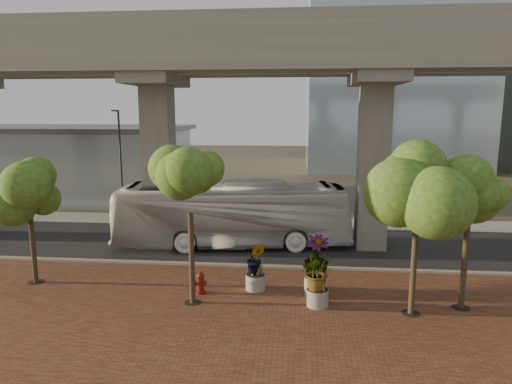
# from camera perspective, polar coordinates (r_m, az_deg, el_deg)

# --- Properties ---
(ground) EXTENTS (160.00, 160.00, 0.00)m
(ground) POSITION_cam_1_polar(r_m,az_deg,el_deg) (24.60, 0.57, -7.93)
(ground) COLOR #3C372B
(ground) RESTS_ON ground
(brick_plaza) EXTENTS (70.00, 13.00, 0.06)m
(brick_plaza) POSITION_cam_1_polar(r_m,az_deg,el_deg) (17.19, -1.81, -16.03)
(brick_plaza) COLOR brown
(brick_plaza) RESTS_ON ground
(asphalt_road) EXTENTS (90.00, 8.00, 0.04)m
(asphalt_road) POSITION_cam_1_polar(r_m,az_deg,el_deg) (26.50, 0.94, -6.56)
(asphalt_road) COLOR black
(asphalt_road) RESTS_ON ground
(curb_strip) EXTENTS (70.00, 0.25, 0.16)m
(curb_strip) POSITION_cam_1_polar(r_m,az_deg,el_deg) (22.68, 0.13, -9.29)
(curb_strip) COLOR #9C9B92
(curb_strip) RESTS_ON ground
(far_sidewalk) EXTENTS (90.00, 3.00, 0.06)m
(far_sidewalk) POSITION_cam_1_polar(r_m,az_deg,el_deg) (31.79, 1.72, -3.73)
(far_sidewalk) COLOR #9C9B92
(far_sidewalk) RESTS_ON ground
(transit_viaduct) EXTENTS (72.00, 5.60, 12.40)m
(transit_viaduct) POSITION_cam_1_polar(r_m,az_deg,el_deg) (25.40, 0.99, 9.35)
(transit_viaduct) COLOR gray
(transit_viaduct) RESTS_ON ground
(station_pavilion) EXTENTS (23.00, 13.00, 6.30)m
(station_pavilion) POSITION_cam_1_polar(r_m,az_deg,el_deg) (45.26, -23.69, 3.64)
(station_pavilion) COLOR #A1B2B8
(station_pavilion) RESTS_ON ground
(transit_bus) EXTENTS (13.40, 4.64, 3.66)m
(transit_bus) POSITION_cam_1_polar(r_m,az_deg,el_deg) (25.83, -2.97, -2.86)
(transit_bus) COLOR silver
(transit_bus) RESTS_ON ground
(fire_hydrant) EXTENTS (0.48, 0.43, 0.96)m
(fire_hydrant) POSITION_cam_1_polar(r_m,az_deg,el_deg) (19.58, -6.94, -11.19)
(fire_hydrant) COLOR maroon
(fire_hydrant) RESTS_ON ground
(planter_front) EXTENTS (1.91, 1.91, 2.10)m
(planter_front) POSITION_cam_1_polar(r_m,az_deg,el_deg) (18.15, 7.76, -10.21)
(planter_front) COLOR #A8A197
(planter_front) RESTS_ON ground
(planter_right) EXTENTS (2.36, 2.36, 2.52)m
(planter_right) POSITION_cam_1_polar(r_m,az_deg,el_deg) (19.11, 7.56, -8.34)
(planter_right) COLOR gray
(planter_right) RESTS_ON ground
(planter_left) EXTENTS (1.89, 1.89, 2.08)m
(planter_left) POSITION_cam_1_polar(r_m,az_deg,el_deg) (19.57, -0.04, -8.63)
(planter_left) COLOR #ADA89C
(planter_left) RESTS_ON ground
(street_tree_far_west) EXTENTS (3.46, 3.46, 5.75)m
(street_tree_far_west) POSITION_cam_1_polar(r_m,az_deg,el_deg) (21.98, -26.60, 0.15)
(street_tree_far_west) COLOR #493B29
(street_tree_far_west) RESTS_ON ground
(street_tree_near_west) EXTENTS (3.31, 3.31, 6.14)m
(street_tree_near_west) POSITION_cam_1_polar(r_m,az_deg,el_deg) (17.59, -8.27, 0.37)
(street_tree_near_west) COLOR #493B29
(street_tree_near_west) RESTS_ON ground
(street_tree_near_east) EXTENTS (4.00, 4.00, 6.57)m
(street_tree_near_east) POSITION_cam_1_polar(r_m,az_deg,el_deg) (17.41, 19.64, 0.21)
(street_tree_near_east) COLOR #493B29
(street_tree_near_east) RESTS_ON ground
(street_tree_far_east) EXTENTS (3.17, 3.17, 6.01)m
(street_tree_far_east) POSITION_cam_1_polar(r_m,az_deg,el_deg) (18.70, 25.20, -0.10)
(street_tree_far_east) COLOR #493B29
(street_tree_far_east) RESTS_ON ground
(streetlamp_west) EXTENTS (0.38, 1.11, 7.66)m
(streetlamp_west) POSITION_cam_1_polar(r_m,az_deg,el_deg) (31.15, -16.63, 3.87)
(streetlamp_west) COLOR #2D2D32
(streetlamp_west) RESTS_ON ground
(streetlamp_east) EXTENTS (0.43, 1.25, 8.65)m
(streetlamp_east) POSITION_cam_1_polar(r_m,az_deg,el_deg) (29.23, 15.16, 4.70)
(streetlamp_east) COLOR #313136
(streetlamp_east) RESTS_ON ground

